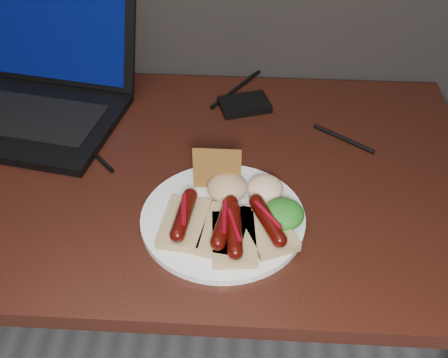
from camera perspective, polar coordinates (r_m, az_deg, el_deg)
desk at (r=1.16m, az=-10.92°, el=-2.07°), size 1.40×0.70×0.75m
laptop at (r=1.29m, az=-19.31°, el=8.84°), size 0.47×0.43×0.25m
hard_drive at (r=1.24m, az=2.09°, el=7.55°), size 0.12×0.10×0.02m
desk_cables at (r=1.22m, az=-9.27°, el=5.96°), size 1.02×0.42×0.01m
plate at (r=0.97m, az=-0.11°, el=-4.04°), size 0.35×0.35×0.01m
bread_sausage_left at (r=0.93m, az=-4.05°, el=-4.14°), size 0.08×0.12×0.04m
bread_sausage_center at (r=0.92m, az=0.05°, el=-4.89°), size 0.09×0.12×0.04m
bread_sausage_right at (r=0.93m, az=4.40°, el=-4.69°), size 0.11×0.13×0.04m
bread_sausage_extra at (r=0.91m, az=1.03°, el=-5.72°), size 0.08×0.12×0.04m
crispbread at (r=0.99m, az=-0.70°, el=1.03°), size 0.08×0.01×0.08m
salad_greens at (r=0.94m, az=6.06°, el=-3.56°), size 0.07×0.07×0.04m
salsa_mound at (r=0.99m, az=0.34°, el=-0.88°), size 0.07×0.07×0.04m
coleslaw_mound at (r=0.99m, az=4.21°, el=-0.92°), size 0.06×0.06×0.04m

